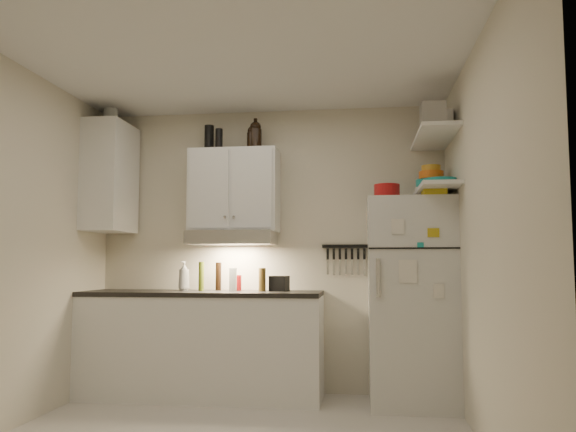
# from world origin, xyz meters

# --- Properties ---
(ceiling) EXTENTS (3.20, 3.00, 0.02)m
(ceiling) POSITION_xyz_m (0.00, 0.00, 2.61)
(ceiling) COLOR white
(ceiling) RESTS_ON ground
(back_wall) EXTENTS (3.20, 0.02, 2.60)m
(back_wall) POSITION_xyz_m (0.00, 1.51, 1.30)
(back_wall) COLOR beige
(back_wall) RESTS_ON ground
(left_wall) EXTENTS (0.02, 3.00, 2.60)m
(left_wall) POSITION_xyz_m (-1.61, 0.00, 1.30)
(left_wall) COLOR beige
(left_wall) RESTS_ON ground
(right_wall) EXTENTS (0.02, 3.00, 2.60)m
(right_wall) POSITION_xyz_m (1.61, 0.00, 1.30)
(right_wall) COLOR beige
(right_wall) RESTS_ON ground
(base_cabinet) EXTENTS (2.10, 0.60, 0.88)m
(base_cabinet) POSITION_xyz_m (-0.55, 1.20, 0.44)
(base_cabinet) COLOR white
(base_cabinet) RESTS_ON floor
(countertop) EXTENTS (2.10, 0.62, 0.04)m
(countertop) POSITION_xyz_m (-0.55, 1.20, 0.90)
(countertop) COLOR black
(countertop) RESTS_ON base_cabinet
(upper_cabinet) EXTENTS (0.80, 0.33, 0.75)m
(upper_cabinet) POSITION_xyz_m (-0.30, 1.33, 1.83)
(upper_cabinet) COLOR white
(upper_cabinet) RESTS_ON back_wall
(side_cabinet) EXTENTS (0.33, 0.55, 1.00)m
(side_cabinet) POSITION_xyz_m (-1.44, 1.20, 1.95)
(side_cabinet) COLOR white
(side_cabinet) RESTS_ON left_wall
(range_hood) EXTENTS (0.76, 0.46, 0.12)m
(range_hood) POSITION_xyz_m (-0.30, 1.27, 1.39)
(range_hood) COLOR silver
(range_hood) RESTS_ON back_wall
(fridge) EXTENTS (0.70, 0.68, 1.70)m
(fridge) POSITION_xyz_m (1.25, 1.16, 0.85)
(fridge) COLOR silver
(fridge) RESTS_ON floor
(shelf_hi) EXTENTS (0.30, 0.95, 0.03)m
(shelf_hi) POSITION_xyz_m (1.45, 1.02, 2.20)
(shelf_hi) COLOR white
(shelf_hi) RESTS_ON right_wall
(shelf_lo) EXTENTS (0.30, 0.95, 0.03)m
(shelf_lo) POSITION_xyz_m (1.45, 1.02, 1.76)
(shelf_lo) COLOR white
(shelf_lo) RESTS_ON right_wall
(knife_strip) EXTENTS (0.42, 0.02, 0.03)m
(knife_strip) POSITION_xyz_m (0.70, 1.49, 1.32)
(knife_strip) COLOR black
(knife_strip) RESTS_ON back_wall
(dutch_oven) EXTENTS (0.25, 0.25, 0.12)m
(dutch_oven) POSITION_xyz_m (1.06, 1.11, 1.76)
(dutch_oven) COLOR #A91314
(dutch_oven) RESTS_ON fridge
(book_stack) EXTENTS (0.18, 0.23, 0.08)m
(book_stack) POSITION_xyz_m (1.42, 0.92, 1.74)
(book_stack) COLOR #B89F17
(book_stack) RESTS_ON fridge
(spice_jar) EXTENTS (0.08, 0.08, 0.10)m
(spice_jar) POSITION_xyz_m (1.33, 1.15, 1.75)
(spice_jar) COLOR silver
(spice_jar) RESTS_ON fridge
(stock_pot) EXTENTS (0.27, 0.27, 0.18)m
(stock_pot) POSITION_xyz_m (1.52, 1.38, 2.31)
(stock_pot) COLOR silver
(stock_pot) RESTS_ON shelf_hi
(tin_a) EXTENTS (0.20, 0.18, 0.18)m
(tin_a) POSITION_xyz_m (1.50, 0.95, 2.30)
(tin_a) COLOR #AAAAAD
(tin_a) RESTS_ON shelf_hi
(tin_b) EXTENTS (0.19, 0.19, 0.18)m
(tin_b) POSITION_xyz_m (1.41, 0.73, 2.31)
(tin_b) COLOR #AAAAAD
(tin_b) RESTS_ON shelf_hi
(bowl_teal) EXTENTS (0.26, 0.26, 0.10)m
(bowl_teal) POSITION_xyz_m (1.45, 1.25, 1.83)
(bowl_teal) COLOR teal
(bowl_teal) RESTS_ON shelf_lo
(bowl_orange) EXTENTS (0.21, 0.21, 0.06)m
(bowl_orange) POSITION_xyz_m (1.44, 1.20, 1.91)
(bowl_orange) COLOR orange
(bowl_orange) RESTS_ON bowl_teal
(bowl_yellow) EXTENTS (0.16, 0.16, 0.05)m
(bowl_yellow) POSITION_xyz_m (1.44, 1.20, 1.97)
(bowl_yellow) COLOR gold
(bowl_yellow) RESTS_ON bowl_orange
(plates) EXTENTS (0.31, 0.31, 0.07)m
(plates) POSITION_xyz_m (1.48, 0.96, 1.81)
(plates) COLOR teal
(plates) RESTS_ON shelf_lo
(growler_a) EXTENTS (0.13, 0.13, 0.22)m
(growler_a) POSITION_xyz_m (-0.14, 1.33, 2.31)
(growler_a) COLOR black
(growler_a) RESTS_ON upper_cabinet
(growler_b) EXTENTS (0.13, 0.13, 0.27)m
(growler_b) POSITION_xyz_m (-0.11, 1.33, 2.33)
(growler_b) COLOR black
(growler_b) RESTS_ON upper_cabinet
(thermos_a) EXTENTS (0.08, 0.08, 0.19)m
(thermos_a) POSITION_xyz_m (-0.44, 1.28, 2.30)
(thermos_a) COLOR black
(thermos_a) RESTS_ON upper_cabinet
(thermos_b) EXTENTS (0.11, 0.11, 0.25)m
(thermos_b) POSITION_xyz_m (-0.56, 1.38, 2.33)
(thermos_b) COLOR black
(thermos_b) RESTS_ON upper_cabinet
(side_jar) EXTENTS (0.16, 0.16, 0.18)m
(side_jar) POSITION_xyz_m (-1.46, 1.21, 2.54)
(side_jar) COLOR silver
(side_jar) RESTS_ON side_cabinet
(soap_bottle) EXTENTS (0.14, 0.14, 0.29)m
(soap_bottle) POSITION_xyz_m (-0.74, 1.28, 1.07)
(soap_bottle) COLOR white
(soap_bottle) RESTS_ON countertop
(pepper_mill) EXTENTS (0.07, 0.07, 0.20)m
(pepper_mill) POSITION_xyz_m (-0.02, 1.25, 1.02)
(pepper_mill) COLOR brown
(pepper_mill) RESTS_ON countertop
(oil_bottle) EXTENTS (0.07, 0.07, 0.26)m
(oil_bottle) POSITION_xyz_m (-0.58, 1.25, 1.05)
(oil_bottle) COLOR #4C5B16
(oil_bottle) RESTS_ON countertop
(vinegar_bottle) EXTENTS (0.06, 0.06, 0.25)m
(vinegar_bottle) POSITION_xyz_m (-0.45, 1.35, 1.05)
(vinegar_bottle) COLOR black
(vinegar_bottle) RESTS_ON countertop
(clear_bottle) EXTENTS (0.07, 0.07, 0.20)m
(clear_bottle) POSITION_xyz_m (-0.29, 1.24, 1.02)
(clear_bottle) COLOR silver
(clear_bottle) RESTS_ON countertop
(red_jar) EXTENTS (0.08, 0.08, 0.14)m
(red_jar) POSITION_xyz_m (-0.27, 1.35, 0.99)
(red_jar) COLOR #A91314
(red_jar) RESTS_ON countertop
(caddy) EXTENTS (0.18, 0.15, 0.13)m
(caddy) POSITION_xyz_m (0.12, 1.29, 0.99)
(caddy) COLOR black
(caddy) RESTS_ON countertop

